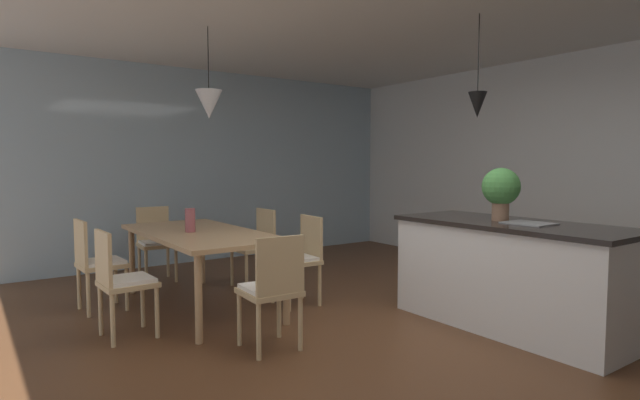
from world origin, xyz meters
TOP-DOWN VIEW (x-y plane):
  - ground_plane at (0.00, 0.00)m, footprint 10.00×8.40m
  - wall_back_kitchen at (0.00, 3.26)m, footprint 10.00×0.12m
  - window_wall_left_glazing at (-4.06, 0.00)m, footprint 0.06×8.40m
  - dining_table at (-1.81, -0.88)m, footprint 2.02×0.95m
  - chair_near_right at (-1.35, -1.73)m, footprint 0.42×0.42m
  - chair_far_left at (-2.26, -0.04)m, footprint 0.41×0.41m
  - chair_kitchen_end at (-0.43, -0.88)m, footprint 0.42×0.42m
  - chair_window_end at (-3.19, -0.88)m, footprint 0.42×0.42m
  - chair_near_left at (-2.26, -1.73)m, footprint 0.42×0.42m
  - chair_far_right at (-1.35, -0.04)m, footprint 0.42×0.42m
  - kitchen_island at (0.28, 1.03)m, footprint 1.98×0.84m
  - pendant_over_table at (-1.87, -0.75)m, footprint 0.26×0.26m
  - pendant_over_island_main at (-0.10, 1.03)m, footprint 0.16×0.16m
  - potted_plant_on_island at (0.16, 1.03)m, footprint 0.32×0.32m
  - vase_on_dining_table at (-1.81, -0.98)m, footprint 0.10×0.10m

SIDE VIEW (x-z plane):
  - ground_plane at x=0.00m, z-range -0.04..0.00m
  - kitchen_island at x=0.28m, z-range 0.01..0.92m
  - chair_near_right at x=-1.35m, z-range 0.04..0.91m
  - chair_far_left at x=-2.26m, z-range 0.04..0.91m
  - chair_kitchen_end at x=-0.43m, z-range 0.04..0.91m
  - chair_window_end at x=-3.19m, z-range 0.04..0.91m
  - chair_near_left at x=-2.26m, z-range 0.04..0.91m
  - chair_far_right at x=-1.35m, z-range 0.04..0.91m
  - dining_table at x=-1.81m, z-range 0.31..1.05m
  - vase_on_dining_table at x=-1.81m, z-range 0.74..0.97m
  - potted_plant_on_island at x=0.16m, z-range 0.95..1.40m
  - wall_back_kitchen at x=0.00m, z-range 0.00..2.70m
  - window_wall_left_glazing at x=-4.06m, z-range 0.00..2.70m
  - pendant_over_island_main at x=-0.10m, z-range 1.46..2.36m
  - pendant_over_table at x=-1.87m, z-range 1.52..2.40m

